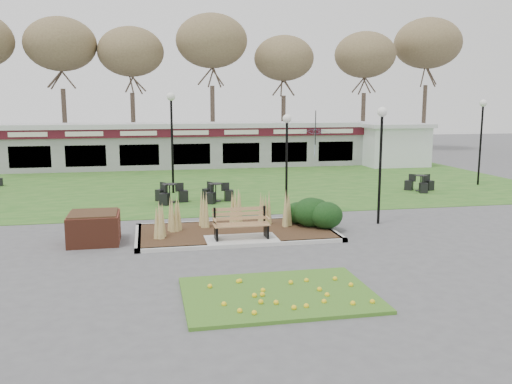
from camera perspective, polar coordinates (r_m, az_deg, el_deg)
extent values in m
plane|color=#515154|center=(16.51, -1.45, -5.46)|extent=(100.00, 100.00, 0.00)
cube|color=#255C1D|center=(28.17, -5.71, 0.76)|extent=(34.00, 16.00, 0.02)
cube|color=#35691E|center=(12.20, 2.38, -10.74)|extent=(4.20, 3.00, 0.08)
cube|color=black|center=(17.64, -2.13, -4.29)|extent=(6.22, 3.22, 0.12)
cube|color=#B7B7B2|center=(16.10, -1.20, -5.62)|extent=(6.40, 0.18, 0.12)
cube|color=#B7B7B2|center=(19.19, -2.92, -3.16)|extent=(6.40, 0.18, 0.12)
cube|color=#B7B7B2|center=(17.42, -12.31, -4.67)|extent=(0.18, 3.40, 0.12)
cube|color=#B7B7B2|center=(18.38, 7.50, -3.79)|extent=(0.18, 3.40, 0.12)
cube|color=#B7B7B2|center=(16.63, -1.54, -5.11)|extent=(2.20, 1.20, 0.13)
cone|color=tan|center=(17.69, -8.45, -2.23)|extent=(0.36, 0.36, 1.15)
cone|color=tan|center=(18.16, -5.36, -1.87)|extent=(0.36, 0.36, 1.15)
cone|color=tan|center=(18.50, -2.04, -1.62)|extent=(0.36, 0.36, 1.15)
cone|color=tan|center=(18.47, 0.82, -1.63)|extent=(0.36, 0.36, 1.15)
cone|color=tan|center=(18.28, 3.54, -1.77)|extent=(0.36, 0.36, 1.15)
cone|color=tan|center=(16.89, -9.99, -2.83)|extent=(0.36, 0.36, 1.15)
ellipsoid|color=black|center=(18.30, 5.82, -2.13)|extent=(1.21, 1.10, 0.99)
ellipsoid|color=black|center=(18.06, 7.40, -2.46)|extent=(1.10, 1.00, 0.90)
ellipsoid|color=black|center=(18.87, 6.24, -1.97)|extent=(1.06, 0.96, 0.86)
ellipsoid|color=black|center=(18.71, 4.48, -2.20)|extent=(0.92, 0.84, 0.76)
cube|color=#8F6140|center=(16.52, -1.55, -3.45)|extent=(1.70, 0.57, 0.04)
cube|color=#8F6140|center=(16.75, -1.74, -2.28)|extent=(1.70, 0.13, 0.44)
cube|color=black|center=(16.45, -4.23, -4.31)|extent=(0.06, 0.55, 0.42)
cube|color=black|center=(16.71, 1.09, -4.07)|extent=(0.06, 0.55, 0.42)
cube|color=black|center=(16.64, -4.38, -2.50)|extent=(0.06, 0.06, 0.50)
cube|color=black|center=(16.90, 0.88, -2.29)|extent=(0.06, 0.06, 0.50)
cube|color=#8F6140|center=(16.34, -4.38, -2.97)|extent=(0.05, 0.50, 0.04)
cube|color=#8F6140|center=(16.61, 1.25, -2.74)|extent=(0.05, 0.50, 0.04)
cube|color=brown|center=(17.22, -16.67, -3.70)|extent=(1.50, 1.50, 0.90)
cube|color=black|center=(17.12, -16.74, -2.16)|extent=(1.40, 1.40, 0.06)
cube|color=gray|center=(35.94, -7.04, 4.69)|extent=(24.00, 3.00, 2.60)
cube|color=#4B101C|center=(34.32, -6.87, 6.23)|extent=(24.00, 0.18, 0.55)
cube|color=silver|center=(35.85, -7.09, 7.00)|extent=(24.60, 3.40, 0.30)
cube|color=silver|center=(34.21, -6.86, 6.22)|extent=(22.00, 0.02, 0.28)
cube|color=black|center=(34.52, -6.84, 4.00)|extent=(22.00, 0.10, 1.30)
cube|color=silver|center=(37.54, 14.29, 4.67)|extent=(4.00, 3.00, 2.60)
cube|color=silver|center=(37.46, 14.38, 6.80)|extent=(4.40, 3.40, 0.25)
cylinder|color=#47382B|center=(44.18, -19.71, 6.76)|extent=(0.36, 0.36, 5.17)
ellipsoid|color=brown|center=(44.35, -20.14, 14.27)|extent=(5.24, 5.24, 3.93)
cylinder|color=#47382B|center=(43.74, -11.86, 7.09)|extent=(0.36, 0.36, 5.17)
ellipsoid|color=brown|center=(43.91, -12.12, 14.68)|extent=(5.24, 5.24, 3.93)
cylinder|color=#47382B|center=(44.12, -3.98, 7.29)|extent=(0.36, 0.36, 5.17)
ellipsoid|color=brown|center=(44.28, -4.07, 14.82)|extent=(5.24, 5.24, 3.93)
cylinder|color=#47382B|center=(45.29, 3.63, 7.35)|extent=(0.36, 0.36, 5.17)
ellipsoid|color=brown|center=(45.45, 3.71, 14.68)|extent=(5.24, 5.24, 3.93)
cylinder|color=#47382B|center=(47.21, 10.73, 7.29)|extent=(0.36, 0.36, 5.17)
ellipsoid|color=brown|center=(47.36, 10.96, 14.32)|extent=(5.24, 5.24, 3.93)
cylinder|color=#47382B|center=(49.78, 17.20, 7.14)|extent=(0.36, 0.36, 5.17)
ellipsoid|color=brown|center=(49.92, 17.53, 13.81)|extent=(5.24, 5.24, 3.93)
cylinder|color=black|center=(19.71, 3.23, 2.19)|extent=(0.09, 0.09, 3.52)
sphere|color=white|center=(19.56, 3.28, 7.72)|extent=(0.32, 0.32, 0.32)
cylinder|color=black|center=(19.34, 12.93, 2.19)|extent=(0.09, 0.09, 3.76)
sphere|color=white|center=(19.20, 13.15, 8.21)|extent=(0.34, 0.34, 0.34)
cylinder|color=black|center=(25.51, -8.81, 4.65)|extent=(0.11, 0.11, 4.31)
sphere|color=white|center=(25.43, -8.94, 9.89)|extent=(0.39, 0.39, 0.39)
cylinder|color=black|center=(30.06, 22.55, 4.48)|extent=(0.10, 0.10, 4.03)
sphere|color=white|center=(29.97, 22.81, 8.62)|extent=(0.36, 0.36, 0.36)
cube|color=black|center=(30.52, -25.37, 0.96)|extent=(0.34, 0.34, 0.40)
cylinder|color=black|center=(23.38, -4.25, -0.94)|extent=(0.46, 0.46, 0.03)
cylinder|color=black|center=(23.32, -4.26, -0.05)|extent=(0.05, 0.05, 0.75)
cylinder|color=black|center=(23.26, -4.27, 0.88)|extent=(0.62, 0.62, 0.03)
cube|color=black|center=(23.43, -2.87, -0.35)|extent=(0.36, 0.36, 0.48)
cube|color=black|center=(23.79, -5.10, -0.23)|extent=(0.48, 0.48, 0.48)
cube|color=black|center=(22.83, -4.80, -0.64)|extent=(0.48, 0.48, 0.48)
cylinder|color=black|center=(23.34, -9.06, -1.06)|extent=(0.47, 0.47, 0.03)
cylinder|color=black|center=(23.27, -9.09, -0.14)|extent=(0.05, 0.05, 0.77)
cylinder|color=black|center=(23.21, -9.11, 0.83)|extent=(0.64, 0.64, 0.03)
cube|color=black|center=(23.40, -7.65, -0.42)|extent=(0.40, 0.40, 0.49)
cube|color=black|center=(23.75, -9.98, -0.34)|extent=(0.51, 0.51, 0.49)
cube|color=black|center=(22.76, -9.60, -0.75)|extent=(0.48, 0.48, 0.49)
cylinder|color=black|center=(27.18, 16.90, 0.13)|extent=(0.45, 0.45, 0.03)
cylinder|color=black|center=(27.13, 16.93, 0.89)|extent=(0.05, 0.05, 0.74)
cylinder|color=black|center=(27.08, 16.97, 1.68)|extent=(0.61, 0.61, 0.03)
cube|color=black|center=(27.54, 17.76, 0.67)|extent=(0.43, 0.43, 0.47)
cube|color=black|center=(27.30, 15.79, 0.69)|extent=(0.49, 0.49, 0.47)
cube|color=black|center=(26.61, 17.21, 0.41)|extent=(0.42, 0.42, 0.47)
cylinder|color=black|center=(35.52, 6.24, 4.33)|extent=(0.06, 0.06, 2.20)
imported|color=#314BAC|center=(35.48, 6.25, 5.20)|extent=(2.46, 2.49, 1.89)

